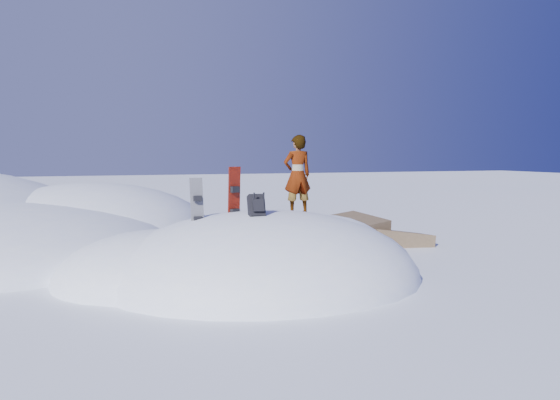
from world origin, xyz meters
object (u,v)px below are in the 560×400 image
object	(u,v)px
person	(297,175)
snowboard_dark	(197,211)
snowboard_red	(234,203)
backpack	(257,206)

from	to	relation	value
person	snowboard_dark	bearing A→B (deg)	9.76
snowboard_dark	person	distance (m)	2.62
snowboard_red	snowboard_dark	world-z (taller)	snowboard_red
snowboard_red	backpack	size ratio (longest dim) A/B	3.01
backpack	person	size ratio (longest dim) A/B	0.29
snowboard_red	backpack	xyz separation A→B (m)	(0.25, -0.86, 0.01)
backpack	person	bearing A→B (deg)	43.54
backpack	person	xyz separation A→B (m)	(1.36, 1.15, 0.58)
snowboard_dark	snowboard_red	bearing A→B (deg)	17.23
snowboard_dark	person	xyz separation A→B (m)	(2.47, 0.53, 0.71)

